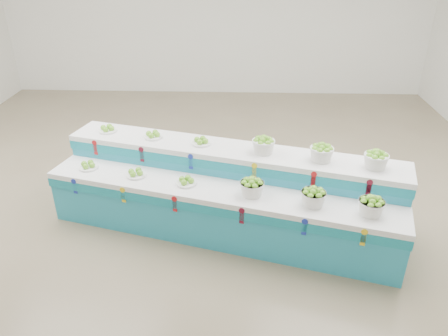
# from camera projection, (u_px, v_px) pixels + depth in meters

# --- Properties ---
(ground) EXTENTS (10.00, 10.00, 0.00)m
(ground) POSITION_uv_depth(u_px,v_px,m) (199.00, 196.00, 6.45)
(ground) COLOR #75674D
(ground) RESTS_ON ground
(back_wall) EXTENTS (10.00, 0.00, 10.00)m
(back_wall) POSITION_uv_depth(u_px,v_px,m) (216.00, 8.00, 9.92)
(back_wall) COLOR silver
(back_wall) RESTS_ON ground
(display_stand) EXTENTS (4.63, 2.29, 1.02)m
(display_stand) POSITION_uv_depth(u_px,v_px,m) (224.00, 193.00, 5.57)
(display_stand) COLOR teal
(display_stand) RESTS_ON ground
(plate_lower_left) EXTENTS (0.31, 0.31, 0.10)m
(plate_lower_left) POSITION_uv_depth(u_px,v_px,m) (88.00, 165.00, 5.69)
(plate_lower_left) COLOR white
(plate_lower_left) RESTS_ON display_stand
(plate_lower_mid) EXTENTS (0.31, 0.31, 0.10)m
(plate_lower_mid) POSITION_uv_depth(u_px,v_px,m) (136.00, 172.00, 5.50)
(plate_lower_mid) COLOR white
(plate_lower_mid) RESTS_ON display_stand
(plate_lower_right) EXTENTS (0.31, 0.31, 0.10)m
(plate_lower_right) POSITION_uv_depth(u_px,v_px,m) (186.00, 181.00, 5.32)
(plate_lower_right) COLOR white
(plate_lower_right) RESTS_ON display_stand
(basket_lower_left) EXTENTS (0.35, 0.35, 0.22)m
(basket_lower_left) POSITION_uv_depth(u_px,v_px,m) (252.00, 187.00, 5.07)
(basket_lower_left) COLOR silver
(basket_lower_left) RESTS_ON display_stand
(basket_lower_mid) EXTENTS (0.35, 0.35, 0.22)m
(basket_lower_mid) POSITION_uv_depth(u_px,v_px,m) (313.00, 197.00, 4.88)
(basket_lower_mid) COLOR silver
(basket_lower_mid) RESTS_ON display_stand
(basket_lower_right) EXTENTS (0.35, 0.35, 0.22)m
(basket_lower_right) POSITION_uv_depth(u_px,v_px,m) (371.00, 206.00, 4.71)
(basket_lower_right) COLOR silver
(basket_lower_right) RESTS_ON display_stand
(plate_upper_left) EXTENTS (0.31, 0.31, 0.10)m
(plate_upper_left) POSITION_uv_depth(u_px,v_px,m) (107.00, 128.00, 6.01)
(plate_upper_left) COLOR white
(plate_upper_left) RESTS_ON display_stand
(plate_upper_mid) EXTENTS (0.31, 0.31, 0.10)m
(plate_upper_mid) POSITION_uv_depth(u_px,v_px,m) (153.00, 134.00, 5.83)
(plate_upper_mid) COLOR white
(plate_upper_mid) RESTS_ON display_stand
(plate_upper_right) EXTENTS (0.31, 0.31, 0.10)m
(plate_upper_right) POSITION_uv_depth(u_px,v_px,m) (201.00, 141.00, 5.64)
(plate_upper_right) COLOR white
(plate_upper_right) RESTS_ON display_stand
(basket_upper_left) EXTENTS (0.35, 0.35, 0.22)m
(basket_upper_left) POSITION_uv_depth(u_px,v_px,m) (263.00, 145.00, 5.39)
(basket_upper_left) COLOR silver
(basket_upper_left) RESTS_ON display_stand
(basket_upper_mid) EXTENTS (0.35, 0.35, 0.22)m
(basket_upper_mid) POSITION_uv_depth(u_px,v_px,m) (322.00, 152.00, 5.20)
(basket_upper_mid) COLOR silver
(basket_upper_mid) RESTS_ON display_stand
(basket_upper_right) EXTENTS (0.35, 0.35, 0.22)m
(basket_upper_right) POSITION_uv_depth(u_px,v_px,m) (376.00, 159.00, 5.04)
(basket_upper_right) COLOR silver
(basket_upper_right) RESTS_ON display_stand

